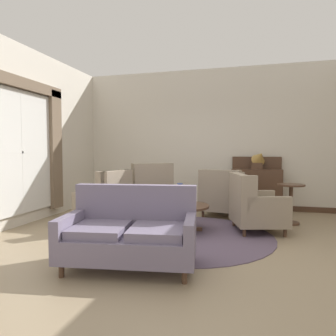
% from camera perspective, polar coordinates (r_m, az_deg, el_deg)
% --- Properties ---
extents(ground, '(8.62, 8.62, 0.00)m').
position_cam_1_polar(ground, '(4.76, 2.51, -13.43)').
color(ground, '#9E896B').
extents(wall_back, '(6.32, 0.08, 3.30)m').
position_cam_1_polar(wall_back, '(7.44, 7.49, 5.40)').
color(wall_back, silver).
rests_on(wall_back, ground).
extents(wall_left, '(0.08, 4.09, 3.30)m').
position_cam_1_polar(wall_left, '(6.71, -22.36, 5.43)').
color(wall_left, silver).
rests_on(wall_left, ground).
extents(baseboard_back, '(6.16, 0.03, 0.12)m').
position_cam_1_polar(baseboard_back, '(7.49, 7.35, -6.82)').
color(baseboard_back, '#4C3323').
rests_on(baseboard_back, ground).
extents(area_rug, '(2.79, 2.79, 0.01)m').
position_cam_1_polar(area_rug, '(5.04, 3.27, -12.41)').
color(area_rug, '#5B4C60').
rests_on(area_rug, ground).
extents(window_with_curtains, '(0.12, 2.17, 2.50)m').
position_cam_1_polar(window_with_curtains, '(6.13, -25.40, 4.14)').
color(window_with_curtains, silver).
extents(coffee_table, '(0.95, 0.95, 0.45)m').
position_cam_1_polar(coffee_table, '(5.24, 2.47, -7.66)').
color(coffee_table, '#4C3323').
rests_on(coffee_table, ground).
extents(porcelain_vase, '(0.15, 0.15, 0.36)m').
position_cam_1_polar(porcelain_vase, '(5.26, 2.24, -5.09)').
color(porcelain_vase, '#384C93').
rests_on(porcelain_vase, coffee_table).
extents(settee, '(1.63, 1.05, 0.94)m').
position_cam_1_polar(settee, '(3.71, -7.01, -12.00)').
color(settee, slate).
rests_on(settee, ground).
extents(armchair_near_window, '(0.96, 0.96, 0.98)m').
position_cam_1_polar(armchair_near_window, '(6.48, 10.08, -5.16)').
color(armchair_near_window, gray).
rests_on(armchair_near_window, ground).
extents(armchair_beside_settee, '(0.97, 0.90, 1.01)m').
position_cam_1_polar(armchair_beside_settee, '(5.75, -11.37, -6.18)').
color(armchair_beside_settee, gray).
rests_on(armchair_beside_settee, ground).
extents(armchair_far_left, '(1.14, 1.14, 1.11)m').
position_cam_1_polar(armchair_far_left, '(6.40, -3.47, -4.85)').
color(armchair_far_left, gray).
rests_on(armchair_far_left, ground).
extents(armchair_back_corner, '(1.02, 1.05, 0.98)m').
position_cam_1_polar(armchair_back_corner, '(5.40, 15.64, -6.94)').
color(armchair_back_corner, gray).
rests_on(armchair_back_corner, ground).
extents(side_table, '(0.49, 0.49, 0.75)m').
position_cam_1_polar(side_table, '(6.14, 21.89, -5.58)').
color(side_table, '#4C3323').
rests_on(side_table, ground).
extents(sideboard, '(1.08, 0.42, 1.23)m').
position_cam_1_polar(sideboard, '(7.12, 16.12, -3.51)').
color(sideboard, '#4C3323').
rests_on(sideboard, ground).
extents(gramophone, '(0.41, 0.47, 0.47)m').
position_cam_1_polar(gramophone, '(6.99, 16.58, 1.59)').
color(gramophone, '#4C3323').
rests_on(gramophone, sideboard).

